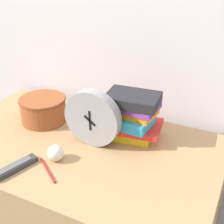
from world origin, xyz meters
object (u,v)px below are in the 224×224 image
at_px(crumpled_paper_ball, 55,153).
at_px(pen, 48,170).
at_px(desk_clock, 92,118).
at_px(basket, 43,109).
at_px(tv_remote, 15,167).
at_px(book_stack, 130,116).

xyz_separation_m(crumpled_paper_ball, pen, (0.01, -0.07, -0.03)).
distance_m(desk_clock, basket, 0.31).
xyz_separation_m(desk_clock, basket, (-0.30, 0.07, -0.06)).
height_order(desk_clock, tv_remote, desk_clock).
xyz_separation_m(basket, pen, (0.24, -0.30, -0.06)).
xyz_separation_m(desk_clock, tv_remote, (-0.17, -0.28, -0.11)).
relative_size(book_stack, tv_remote, 1.57).
bearing_deg(crumpled_paper_ball, basket, 134.56).
xyz_separation_m(book_stack, tv_remote, (-0.28, -0.39, -0.09)).
xyz_separation_m(basket, tv_remote, (0.13, -0.34, -0.05)).
height_order(book_stack, tv_remote, book_stack).
xyz_separation_m(book_stack, basket, (-0.41, -0.05, -0.04)).
height_order(desk_clock, book_stack, desk_clock).
xyz_separation_m(desk_clock, book_stack, (0.11, 0.12, -0.02)).
height_order(tv_remote, pen, tv_remote).
xyz_separation_m(tv_remote, pen, (0.11, 0.04, -0.01)).
bearing_deg(book_stack, basket, -173.33).
xyz_separation_m(tv_remote, crumpled_paper_ball, (0.10, 0.11, 0.02)).
relative_size(book_stack, pen, 2.15).
relative_size(desk_clock, pen, 1.82).
relative_size(crumpled_paper_ball, pen, 0.48).
distance_m(crumpled_paper_ball, pen, 0.08).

